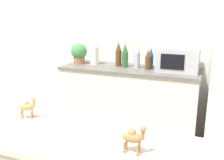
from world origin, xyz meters
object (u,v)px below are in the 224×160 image
(back_bottle_2, at_px, (137,56))
(camel_figurine, at_px, (27,106))
(potted_plant, at_px, (79,53))
(back_bottle_4, at_px, (148,60))
(camel_figurine_second, at_px, (133,137))
(paper_towel_roll, at_px, (94,55))
(back_bottle_3, at_px, (125,56))
(microwave, at_px, (178,60))
(back_bottle_1, at_px, (118,54))
(back_bottle_0, at_px, (151,58))

(back_bottle_2, distance_m, camel_figurine, 1.85)
(potted_plant, distance_m, back_bottle_4, 0.97)
(potted_plant, height_order, camel_figurine_second, potted_plant)
(camel_figurine, bearing_deg, paper_towel_roll, 103.05)
(back_bottle_3, bearing_deg, potted_plant, -179.08)
(back_bottle_2, xyz_separation_m, camel_figurine_second, (0.56, -1.99, -0.04))
(microwave, relative_size, back_bottle_4, 1.91)
(potted_plant, distance_m, back_bottle_1, 0.56)
(potted_plant, xyz_separation_m, back_bottle_1, (0.56, 0.05, 0.00))
(paper_towel_roll, height_order, microwave, microwave)
(back_bottle_2, distance_m, back_bottle_4, 0.15)
(back_bottle_3, height_order, camel_figurine, back_bottle_3)
(camel_figurine, bearing_deg, potted_plant, 109.48)
(potted_plant, relative_size, back_bottle_4, 1.11)
(back_bottle_0, bearing_deg, back_bottle_4, -98.16)
(microwave, bearing_deg, camel_figurine, -109.90)
(back_bottle_0, relative_size, back_bottle_3, 0.85)
(back_bottle_4, bearing_deg, back_bottle_2, 169.27)
(back_bottle_2, bearing_deg, back_bottle_4, -10.73)
(potted_plant, bearing_deg, back_bottle_1, 4.90)
(back_bottle_4, height_order, camel_figurine, back_bottle_4)
(potted_plant, bearing_deg, back_bottle_3, 0.92)
(back_bottle_3, bearing_deg, paper_towel_roll, 177.02)
(back_bottle_2, bearing_deg, back_bottle_1, 171.04)
(back_bottle_1, distance_m, back_bottle_4, 0.42)
(paper_towel_roll, relative_size, back_bottle_4, 0.97)
(potted_plant, height_order, camel_figurine, potted_plant)
(back_bottle_1, xyz_separation_m, back_bottle_2, (0.26, -0.04, -0.00))
(paper_towel_roll, xyz_separation_m, back_bottle_0, (0.77, 0.04, 0.00))
(back_bottle_1, relative_size, back_bottle_2, 1.02)
(back_bottle_2, height_order, camel_figurine, back_bottle_2)
(back_bottle_4, bearing_deg, back_bottle_3, 174.04)
(paper_towel_roll, xyz_separation_m, camel_figurine, (0.43, -1.87, -0.01))
(back_bottle_1, bearing_deg, back_bottle_0, 3.68)
(potted_plant, xyz_separation_m, camel_figurine, (0.65, -1.84, -0.04))
(microwave, xyz_separation_m, back_bottle_1, (-0.77, 0.02, 0.01))
(potted_plant, distance_m, back_bottle_3, 0.66)
(paper_towel_roll, bearing_deg, back_bottle_2, -2.59)
(back_bottle_0, xyz_separation_m, camel_figurine_second, (0.40, -2.06, -0.01))
(back_bottle_0, relative_size, back_bottle_4, 1.04)
(back_bottle_0, xyz_separation_m, camel_figurine, (-0.33, -1.91, -0.01))
(back_bottle_4, bearing_deg, back_bottle_0, 81.84)
(back_bottle_0, relative_size, back_bottle_1, 0.81)
(paper_towel_roll, xyz_separation_m, back_bottle_1, (0.34, 0.01, 0.03))
(back_bottle_4, bearing_deg, potted_plant, 178.73)
(back_bottle_0, height_order, back_bottle_3, back_bottle_3)
(back_bottle_0, bearing_deg, microwave, -8.50)
(back_bottle_0, bearing_deg, back_bottle_2, -156.87)
(back_bottle_2, xyz_separation_m, back_bottle_4, (0.15, -0.03, -0.03))
(back_bottle_1, relative_size, back_bottle_4, 1.28)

